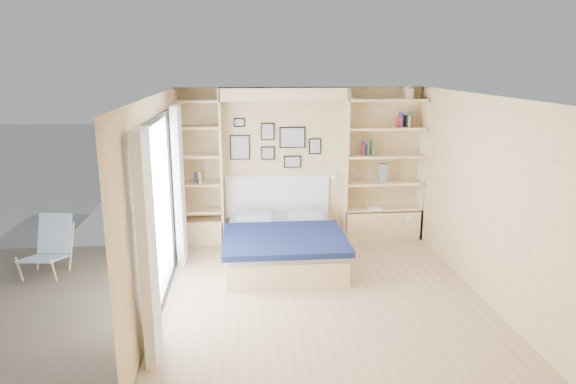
{
  "coord_description": "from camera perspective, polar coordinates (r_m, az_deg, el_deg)",
  "views": [
    {
      "loc": [
        -0.96,
        -5.99,
        2.88
      ],
      "look_at": [
        -0.34,
        0.9,
        1.13
      ],
      "focal_mm": 32.0,
      "sensor_mm": 36.0,
      "label": 1
    }
  ],
  "objects": [
    {
      "name": "photo_gallery",
      "position": [
        8.32,
        -1.59,
        5.41
      ],
      "size": [
        1.48,
        0.02,
        0.82
      ],
      "color": "black",
      "rests_on": "ground"
    },
    {
      "name": "bed",
      "position": [
        7.61,
        -0.61,
        -5.78
      ],
      "size": [
        1.71,
        2.15,
        1.07
      ],
      "color": "beige",
      "rests_on": "ground"
    },
    {
      "name": "ground",
      "position": [
        6.71,
        3.66,
        -11.21
      ],
      "size": [
        4.5,
        4.5,
        0.0
      ],
      "primitive_type": "plane",
      "color": "tan",
      "rests_on": "ground"
    },
    {
      "name": "deck",
      "position": [
        7.15,
        -26.83,
        -11.16
      ],
      "size": [
        3.2,
        4.0,
        0.05
      ],
      "primitive_type": "cube",
      "color": "#6A5E4E",
      "rests_on": "ground"
    },
    {
      "name": "deck_chair",
      "position": [
        7.9,
        -25.0,
        -5.53
      ],
      "size": [
        0.57,
        0.86,
        0.82
      ],
      "rotation": [
        0.0,
        0.0,
        -0.11
      ],
      "color": "tan",
      "rests_on": "ground"
    },
    {
      "name": "reading_lamps",
      "position": [
        8.21,
        -0.41,
        1.71
      ],
      "size": [
        1.92,
        0.12,
        0.15
      ],
      "color": "silver",
      "rests_on": "ground"
    },
    {
      "name": "shelf_decor",
      "position": [
        8.43,
        10.14,
        6.16
      ],
      "size": [
        3.51,
        0.23,
        2.03
      ],
      "color": "#B22D2E",
      "rests_on": "ground"
    },
    {
      "name": "room_shell",
      "position": [
        7.74,
        -0.74,
        0.76
      ],
      "size": [
        4.5,
        4.5,
        4.5
      ],
      "color": "#E6C98A",
      "rests_on": "ground"
    }
  ]
}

